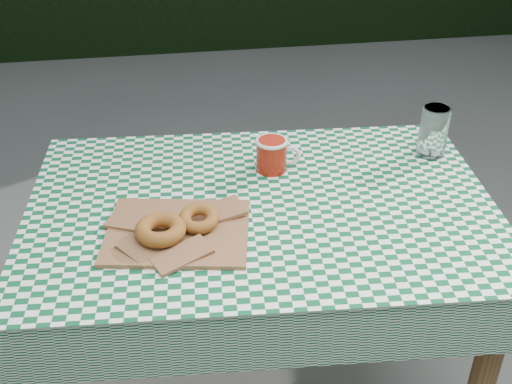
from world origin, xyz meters
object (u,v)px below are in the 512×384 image
table (261,323)px  paper_bag (177,231)px  coffee_mug (271,155)px  drinking_glass (433,131)px

table → paper_bag: 0.45m
table → coffee_mug: bearing=75.8°
paper_bag → drinking_glass: drinking_glass is taller
table → paper_bag: bearing=-152.7°
paper_bag → coffee_mug: size_ratio=2.03×
coffee_mug → drinking_glass: bearing=12.1°
coffee_mug → drinking_glass: 0.43m
table → coffee_mug: 0.45m
drinking_glass → table: bearing=-160.7°
paper_bag → drinking_glass: (0.69, 0.26, 0.06)m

